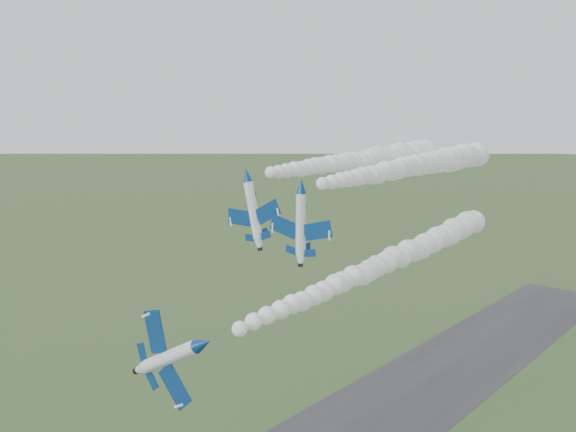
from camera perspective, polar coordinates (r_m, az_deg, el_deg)
name	(u,v)px	position (r m, az deg, el deg)	size (l,w,h in m)	color
jet_lead	(203,344)	(68.80, -7.57, -11.19)	(5.40, 13.61, 10.04)	white
smoke_trail_jet_lead	(389,260)	(100.55, 8.96, -3.93)	(4.55, 74.36, 4.55)	white
jet_pair_left	(246,175)	(91.79, -3.73, 3.67)	(9.73, 12.02, 3.54)	white
smoke_trail_jet_pair_left	(362,160)	(116.39, 6.62, 4.95)	(4.72, 55.85, 4.72)	white
jet_pair_right	(301,186)	(85.40, 1.14, 2.70)	(10.05, 12.06, 2.96)	white
smoke_trail_jet_pair_right	(417,165)	(116.28, 11.38, 4.43)	(5.13, 65.88, 5.13)	white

